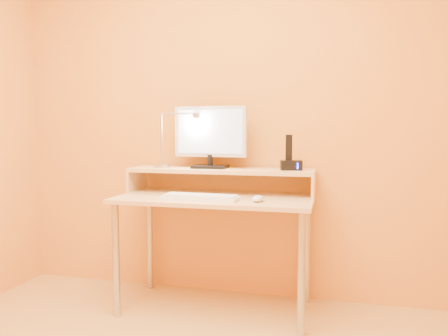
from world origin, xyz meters
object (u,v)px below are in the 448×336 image
(keyboard, at_px, (200,198))
(lamp_base, at_px, (162,166))
(monitor_panel, at_px, (210,132))
(phone_dock, at_px, (291,165))
(mouse, at_px, (258,199))
(remote_control, at_px, (168,197))

(keyboard, bearing_deg, lamp_base, 144.01)
(monitor_panel, bearing_deg, keyboard, -82.79)
(phone_dock, bearing_deg, lamp_base, 169.87)
(keyboard, height_order, mouse, mouse)
(keyboard, xyz_separation_m, mouse, (0.34, 0.02, 0.01))
(lamp_base, relative_size, remote_control, 0.59)
(keyboard, relative_size, remote_control, 2.64)
(lamp_base, distance_m, phone_dock, 0.85)
(phone_dock, xyz_separation_m, keyboard, (-0.50, -0.31, -0.18))
(phone_dock, bearing_deg, keyboard, -160.16)
(phone_dock, relative_size, mouse, 1.19)
(lamp_base, xyz_separation_m, remote_control, (0.16, -0.29, -0.16))
(monitor_panel, distance_m, lamp_base, 0.40)
(monitor_panel, relative_size, keyboard, 1.07)
(monitor_panel, bearing_deg, remote_control, -114.61)
(remote_control, bearing_deg, mouse, -18.13)
(monitor_panel, relative_size, remote_control, 2.83)
(monitor_panel, distance_m, remote_control, 0.54)
(lamp_base, xyz_separation_m, keyboard, (0.35, -0.28, -0.16))
(keyboard, relative_size, mouse, 4.12)
(phone_dock, height_order, remote_control, phone_dock)
(mouse, height_order, remote_control, mouse)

